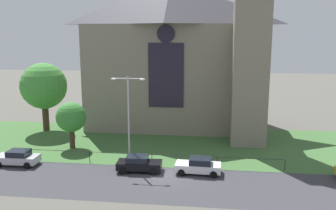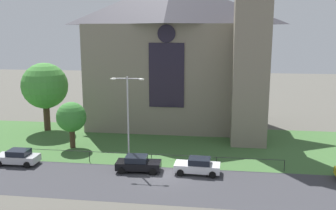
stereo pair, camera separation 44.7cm
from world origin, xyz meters
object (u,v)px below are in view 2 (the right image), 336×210
tree_left_near (71,117)px  streetlamp_near (128,110)px  tree_left_far (45,86)px  parked_car_black (138,164)px  church_building (178,52)px  parked_car_white (198,166)px  parked_car_silver (18,157)px

tree_left_near → streetlamp_near: bearing=-30.3°
tree_left_far → parked_car_black: 20.81m
church_building → parked_car_white: 20.66m
church_building → parked_car_black: (-1.72, -18.04, -9.53)m
church_building → tree_left_far: (-17.06, -4.98, -4.28)m
streetlamp_near → parked_car_black: streetlamp_near is taller
parked_car_silver → parked_car_white: bearing=179.3°
parked_car_black → parked_car_silver: bearing=176.3°
tree_left_near → streetlamp_near: (7.70, -4.50, 2.02)m
parked_car_silver → tree_left_near: bearing=-119.3°
church_building → parked_car_black: size_ratio=6.07×
church_building → parked_car_black: bearing=-95.4°
parked_car_silver → parked_car_black: 12.31m
streetlamp_near → parked_car_white: bearing=-12.7°
parked_car_silver → parked_car_white: (17.95, -0.04, 0.00)m
tree_left_near → parked_car_black: bearing=-34.6°
streetlamp_near → parked_car_silver: size_ratio=2.09×
tree_left_far → parked_car_silver: size_ratio=2.15×
tree_left_near → parked_car_white: size_ratio=1.24×
streetlamp_near → parked_car_silver: (-10.99, -1.52, -4.81)m
church_building → parked_car_white: bearing=-77.6°
tree_left_near → church_building: bearing=47.8°
tree_left_near → streetlamp_near: 9.14m
streetlamp_near → parked_car_white: streetlamp_near is taller
parked_car_black → parked_car_white: same height
tree_left_near → streetlamp_near: streetlamp_near is taller
parked_car_white → tree_left_far: bearing=-29.6°
tree_left_near → parked_car_white: bearing=-22.5°
church_building → parked_car_silver: (-14.02, -17.86, -9.53)m
tree_left_far → streetlamp_near: tree_left_far is taller
tree_left_far → parked_car_white: bearing=-31.6°
tree_left_far → parked_car_white: size_ratio=2.13×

